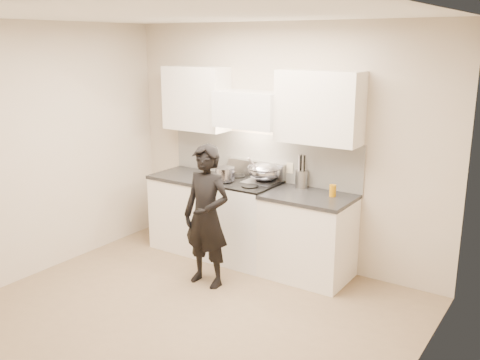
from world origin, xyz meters
name	(u,v)px	position (x,y,z in m)	size (l,w,h in m)	color
ground_plane	(187,316)	(0.00, 0.00, 0.00)	(4.00, 4.00, 0.00)	#846D4F
room_shell	(203,141)	(-0.06, 0.37, 1.60)	(4.04, 3.54, 2.70)	#C0B3A0
stove	(243,221)	(-0.30, 1.42, 0.47)	(0.76, 0.65, 0.96)	white
counter_right	(308,236)	(0.53, 1.43, 0.46)	(0.92, 0.67, 0.92)	white
counter_left	(191,211)	(-1.08, 1.43, 0.46)	(0.82, 0.67, 0.92)	white
wok	(264,171)	(-0.10, 1.55, 1.06)	(0.39, 0.48, 0.31)	#A9A8B6
stock_pot	(225,174)	(-0.47, 1.31, 1.03)	(0.32, 0.25, 0.15)	#A9A8B6
utensil_crock	(301,178)	(0.32, 1.65, 1.03)	(0.14, 0.14, 0.37)	#9F9F9F
spice_jar	(303,184)	(0.36, 1.63, 0.97)	(0.05, 0.05, 0.11)	orange
oil_glass	(333,191)	(0.75, 1.51, 0.98)	(0.07, 0.07, 0.12)	#C07A08
person	(207,216)	(-0.27, 0.68, 0.75)	(0.54, 0.36, 1.49)	black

